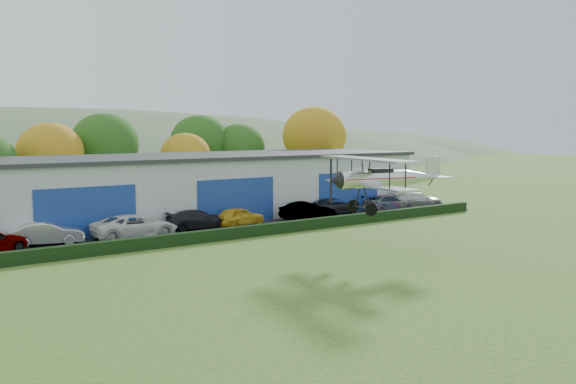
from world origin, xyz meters
TOP-DOWN VIEW (x-y plane):
  - ground at (0.00, 0.00)m, footprint 300.00×300.00m
  - apron at (3.00, 21.00)m, footprint 48.00×9.00m
  - hedge at (3.00, 16.20)m, footprint 46.00×0.60m
  - hangar at (5.00, 27.98)m, footprint 40.60×12.60m
  - tree_belt at (0.85, 40.62)m, footprint 75.70×13.22m
  - car_1 at (-9.93, 21.16)m, footprint 4.84×2.66m
  - car_2 at (-4.28, 20.32)m, footprint 5.91×2.84m
  - car_3 at (1.11, 21.22)m, footprint 5.27×3.01m
  - car_4 at (4.40, 20.70)m, footprint 4.47×2.30m
  - car_5 at (10.56, 19.92)m, footprint 4.82×2.90m
  - car_6 at (14.41, 21.25)m, footprint 5.39×2.94m
  - car_7 at (20.23, 20.13)m, footprint 5.25×2.75m
  - car_8 at (24.13, 20.28)m, footprint 5.55×3.89m
  - biplane at (5.24, 6.19)m, footprint 7.73×8.79m

SIDE VIEW (x-z plane):
  - ground at x=0.00m, z-range 0.00..0.00m
  - apron at x=3.00m, z-range 0.00..0.05m
  - hedge at x=3.00m, z-range 0.00..0.80m
  - car_6 at x=14.41m, z-range 0.05..1.48m
  - car_3 at x=1.11m, z-range 0.05..1.49m
  - car_7 at x=20.23m, z-range 0.05..1.50m
  - car_4 at x=4.40m, z-range 0.05..1.50m
  - car_8 at x=24.13m, z-range 0.05..1.54m
  - car_5 at x=10.56m, z-range 0.05..1.55m
  - car_1 at x=-9.93m, z-range 0.05..1.56m
  - car_2 at x=-4.28m, z-range 0.05..1.67m
  - hangar at x=5.00m, z-range 0.01..5.31m
  - biplane at x=5.24m, z-range 3.04..6.31m
  - tree_belt at x=0.85m, z-range 0.55..10.67m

